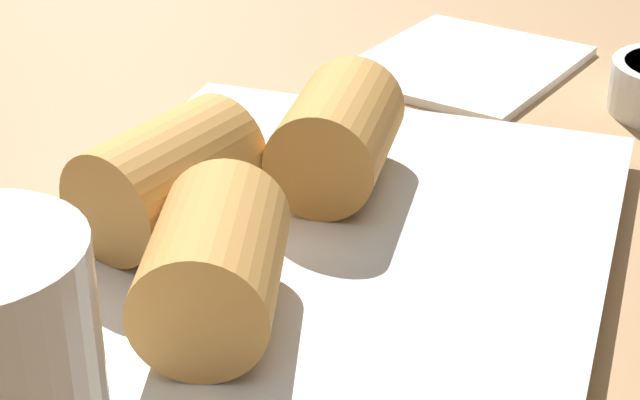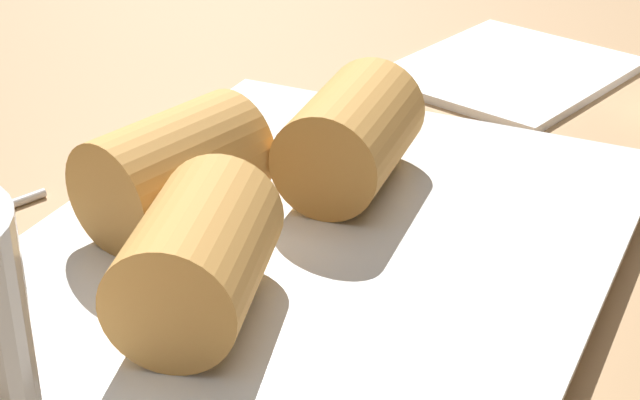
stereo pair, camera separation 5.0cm
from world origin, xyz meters
The scene contains 7 objects.
table_surface centered at (0.00, 0.00, 1.00)cm, with size 180.00×140.00×2.00cm.
serving_plate centered at (3.18, 1.98, 2.76)cm, with size 34.07×26.82×1.50cm.
roll_front_left centered at (10.49, -0.18, 6.31)cm, with size 10.03×7.66×5.61cm.
roll_front_right centered at (-3.43, 0.82, 6.31)cm, with size 9.78×6.34×5.61cm.
roll_back_left centered at (3.81, -5.19, 6.31)cm, with size 10.03×7.69×5.61cm.
spoon centered at (0.26, -13.81, 2.52)cm, with size 16.54×7.79×1.18cm.
napkin centered at (-25.62, 3.03, 2.30)cm, with size 18.82×17.18×0.60cm.
Camera 2 is at (43.20, 20.78, 29.26)cm, focal length 60.00 mm.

